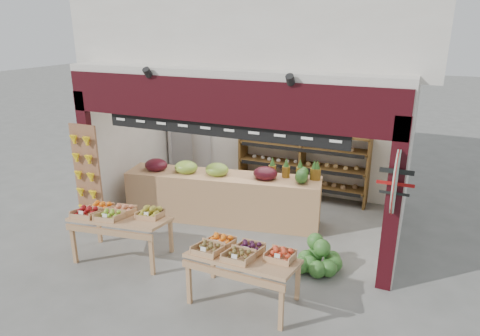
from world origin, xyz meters
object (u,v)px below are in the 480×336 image
back_shelving (303,151)px  watermelon_pile (318,259)px  display_table_left (116,216)px  display_table_right (241,254)px  mid_counter (222,195)px  refrigerator (190,145)px  cardboard_stack (175,195)px

back_shelving → watermelon_pile: 3.25m
display_table_left → watermelon_pile: 3.40m
display_table_right → watermelon_pile: 1.57m
display_table_left → back_shelving: bearing=60.9°
mid_counter → refrigerator: bearing=134.9°
cardboard_stack → display_table_left: display_table_left is taller
mid_counter → watermelon_pile: bearing=-26.0°
cardboard_stack → display_table_right: display_table_right is taller
back_shelving → display_table_left: (-2.13, -3.82, -0.34)m
display_table_right → watermelon_pile: display_table_right is taller
back_shelving → display_table_left: back_shelving is taller
display_table_right → watermelon_pile: bearing=55.4°
back_shelving → mid_counter: back_shelving is taller
back_shelving → watermelon_pile: bearing=-69.3°
cardboard_stack → mid_counter: size_ratio=0.26×
cardboard_stack → display_table_left: size_ratio=0.64×
display_table_left → display_table_right: size_ratio=1.08×
mid_counter → display_table_left: mid_counter is taller
back_shelving → refrigerator: (-2.82, -0.13, -0.14)m
back_shelving → watermelon_pile: back_shelving is taller
cardboard_stack → display_table_right: bearing=-43.8°
cardboard_stack → display_table_left: (0.25, -2.23, 0.50)m
back_shelving → refrigerator: refrigerator is taller
back_shelving → cardboard_stack: (-2.38, -1.60, -0.85)m
cardboard_stack → watermelon_pile: size_ratio=1.38×
watermelon_pile → refrigerator: bearing=144.6°
display_table_left → display_table_right: 2.41m
display_table_right → back_shelving: bearing=93.6°
back_shelving → display_table_right: 4.16m
back_shelving → refrigerator: size_ratio=1.54×
mid_counter → watermelon_pile: size_ratio=5.24×
display_table_left → watermelon_pile: (3.23, 0.90, -0.57)m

